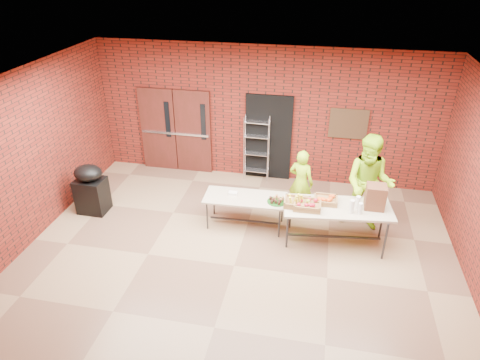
% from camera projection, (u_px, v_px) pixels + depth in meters
% --- Properties ---
extents(room, '(8.08, 7.08, 3.28)m').
position_uv_depth(room, '(234.00, 189.00, 6.93)').
color(room, brown).
rests_on(room, ground).
extents(double_doors, '(1.78, 0.12, 2.10)m').
position_uv_depth(double_doors, '(176.00, 131.00, 10.52)').
color(double_doors, '#4C1915').
rests_on(double_doors, room).
extents(dark_doorway, '(1.10, 0.06, 2.10)m').
position_uv_depth(dark_doorway, '(268.00, 138.00, 10.15)').
color(dark_doorway, black).
rests_on(dark_doorway, room).
extents(bronze_plaque, '(0.85, 0.04, 0.70)m').
position_uv_depth(bronze_plaque, '(348.00, 124.00, 9.59)').
color(bronze_plaque, '#392516').
rests_on(bronze_plaque, room).
extents(wire_rack, '(0.60, 0.21, 1.62)m').
position_uv_depth(wire_rack, '(256.00, 149.00, 10.19)').
color(wire_rack, silver).
rests_on(wire_rack, room).
extents(table_left, '(1.65, 0.73, 0.67)m').
position_uv_depth(table_left, '(245.00, 199.00, 8.53)').
color(table_left, '#B6A98B').
rests_on(table_left, room).
extents(table_right, '(2.07, 1.06, 0.82)m').
position_uv_depth(table_right, '(337.00, 210.00, 7.96)').
color(table_right, '#B6A98B').
rests_on(table_right, room).
extents(basket_bananas, '(0.48, 0.37, 0.15)m').
position_uv_depth(basket_bananas, '(297.00, 202.00, 7.94)').
color(basket_bananas, olive).
rests_on(basket_bananas, table_right).
extents(basket_oranges, '(0.44, 0.34, 0.14)m').
position_uv_depth(basket_oranges, '(326.00, 200.00, 8.03)').
color(basket_oranges, olive).
rests_on(basket_oranges, table_right).
extents(basket_apples, '(0.50, 0.39, 0.15)m').
position_uv_depth(basket_apples, '(307.00, 205.00, 7.86)').
color(basket_apples, olive).
rests_on(basket_apples, table_right).
extents(muffin_tray, '(0.38, 0.38, 0.09)m').
position_uv_depth(muffin_tray, '(277.00, 200.00, 8.32)').
color(muffin_tray, '#154A13').
rests_on(muffin_tray, table_left).
extents(napkin_box, '(0.17, 0.12, 0.06)m').
position_uv_depth(napkin_box, '(233.00, 193.00, 8.57)').
color(napkin_box, white).
rests_on(napkin_box, table_left).
extents(coffee_dispenser, '(0.35, 0.32, 0.46)m').
position_uv_depth(coffee_dispenser, '(375.00, 197.00, 7.79)').
color(coffee_dispenser, brown).
rests_on(coffee_dispenser, table_right).
extents(cup_stack_front, '(0.09, 0.09, 0.26)m').
position_uv_depth(cup_stack_front, '(352.00, 207.00, 7.69)').
color(cup_stack_front, white).
rests_on(cup_stack_front, table_right).
extents(cup_stack_mid, '(0.07, 0.07, 0.22)m').
position_uv_depth(cup_stack_mid, '(360.00, 208.00, 7.67)').
color(cup_stack_mid, white).
rests_on(cup_stack_mid, table_right).
extents(cup_stack_back, '(0.09, 0.09, 0.26)m').
position_uv_depth(cup_stack_back, '(358.00, 203.00, 7.81)').
color(cup_stack_back, white).
rests_on(cup_stack_back, table_right).
extents(covered_grill, '(0.61, 0.51, 1.09)m').
position_uv_depth(covered_grill, '(91.00, 189.00, 9.04)').
color(covered_grill, black).
rests_on(covered_grill, room).
extents(volunteer_woman, '(0.62, 0.50, 1.46)m').
position_uv_depth(volunteer_woman, '(301.00, 182.00, 8.90)').
color(volunteer_woman, '#9AD317').
rests_on(volunteer_woman, room).
extents(volunteer_man, '(1.11, 0.95, 1.99)m').
position_uv_depth(volunteer_man, '(369.00, 183.00, 8.32)').
color(volunteer_man, '#9AD317').
rests_on(volunteer_man, room).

